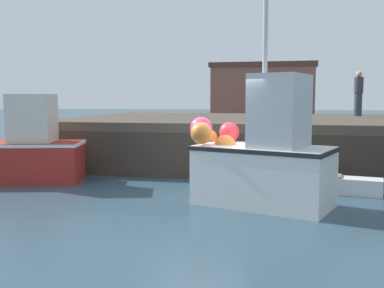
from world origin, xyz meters
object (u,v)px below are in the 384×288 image
(fishing_boat_near_right, at_px, (264,156))
(fishing_boat_near_left, at_px, (21,151))
(rowboat, at_px, (339,185))
(dockworker, at_px, (358,94))

(fishing_boat_near_right, bearing_deg, fishing_boat_near_left, 168.47)
(rowboat, relative_size, dockworker, 1.13)
(fishing_boat_near_left, distance_m, rowboat, 7.88)
(fishing_boat_near_left, relative_size, fishing_boat_near_right, 0.65)
(fishing_boat_near_left, distance_m, dockworker, 12.22)
(fishing_boat_near_left, height_order, fishing_boat_near_right, fishing_boat_near_right)
(fishing_boat_near_left, relative_size, rowboat, 1.80)
(fishing_boat_near_right, distance_m, dockworker, 9.66)
(rowboat, bearing_deg, fishing_boat_near_right, -136.90)
(fishing_boat_near_left, xyz_separation_m, rowboat, (7.85, 0.24, -0.60))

